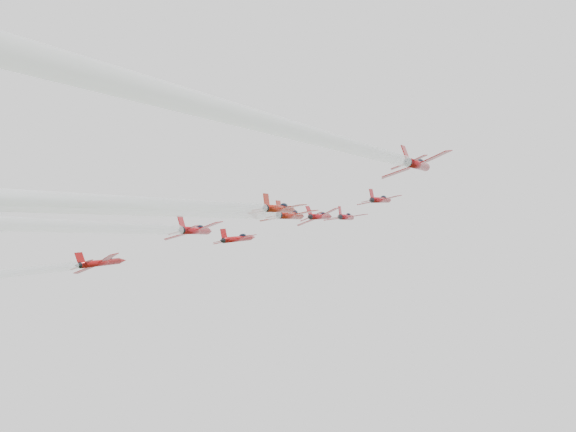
% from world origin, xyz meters
% --- Properties ---
extents(jet_lead, '(9.94, 12.50, 8.70)m').
position_xyz_m(jet_lead, '(1.22, 28.31, 154.94)').
color(jet_lead, '#A20F19').
extents(jet_row2_left, '(9.58, 12.05, 8.38)m').
position_xyz_m(jet_row2_left, '(-15.05, 10.16, 142.94)').
color(jet_row2_left, '#AB1012').
extents(jet_row2_center, '(9.28, 11.68, 8.12)m').
position_xyz_m(jet_row2_center, '(1.70, 12.60, 144.55)').
color(jet_row2_center, '#A91017').
extents(jet_row2_right, '(8.96, 11.27, 7.84)m').
position_xyz_m(jet_row2_right, '(13.62, 14.02, 145.49)').
color(jet_row2_right, '#A00F15').
extents(jet_center, '(10.49, 95.87, 64.03)m').
position_xyz_m(jet_center, '(2.32, -44.04, 107.03)').
color(jet_center, '#B01C10').
extents(jet_rear_right, '(9.35, 85.41, 57.05)m').
position_xyz_m(jet_rear_right, '(6.10, -51.04, 102.40)').
color(jet_rear_right, '#A51F0F').
extents(jet_rear_farright, '(10.23, 93.46, 62.42)m').
position_xyz_m(jet_rear_farright, '(28.36, -56.96, 98.49)').
color(jet_rear_farright, '#9D0E11').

